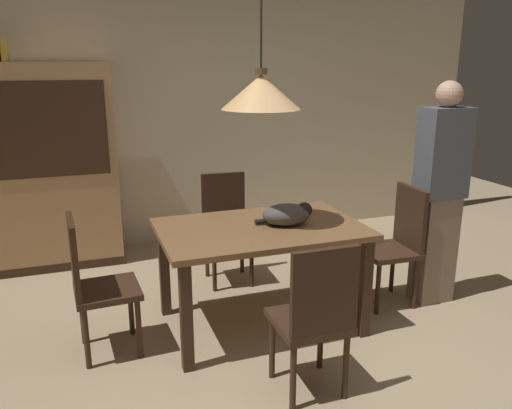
% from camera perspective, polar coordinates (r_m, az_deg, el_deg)
% --- Properties ---
extents(ground, '(10.00, 10.00, 0.00)m').
position_cam_1_polar(ground, '(3.37, 5.14, -17.56)').
color(ground, tan).
extents(back_wall, '(6.40, 0.10, 2.90)m').
position_cam_1_polar(back_wall, '(5.35, -6.55, 11.32)').
color(back_wall, beige).
rests_on(back_wall, ground).
extents(dining_table, '(1.40, 0.90, 0.75)m').
position_cam_1_polar(dining_table, '(3.55, 0.52, -4.00)').
color(dining_table, brown).
rests_on(dining_table, ground).
extents(chair_left_side, '(0.42, 0.42, 0.93)m').
position_cam_1_polar(chair_left_side, '(3.41, -17.77, -8.14)').
color(chair_left_side, '#382316').
rests_on(chair_left_side, ground).
extents(chair_right_side, '(0.42, 0.42, 0.93)m').
position_cam_1_polar(chair_right_side, '(4.10, 15.55, -3.91)').
color(chair_right_side, '#382316').
rests_on(chair_right_side, ground).
extents(chair_far_back, '(0.42, 0.42, 0.93)m').
position_cam_1_polar(chair_far_back, '(4.39, -3.37, -2.05)').
color(chair_far_back, '#382316').
rests_on(chair_far_back, ground).
extents(chair_near_front, '(0.40, 0.40, 0.93)m').
position_cam_1_polar(chair_near_front, '(2.87, 6.67, -12.14)').
color(chair_near_front, '#382316').
rests_on(chair_near_front, ground).
extents(cat_sleeping, '(0.39, 0.27, 0.16)m').
position_cam_1_polar(cat_sleeping, '(3.54, 3.60, -1.09)').
color(cat_sleeping, '#4C4742').
rests_on(cat_sleeping, dining_table).
extents(pendant_lamp, '(0.52, 0.52, 1.30)m').
position_cam_1_polar(pendant_lamp, '(3.35, 0.56, 12.56)').
color(pendant_lamp, '#E0A86B').
extents(hutch_bookcase, '(1.12, 0.45, 1.85)m').
position_cam_1_polar(hutch_bookcase, '(4.97, -21.76, 3.44)').
color(hutch_bookcase, tan).
rests_on(hutch_bookcase, ground).
extents(book_yellow_short, '(0.04, 0.20, 0.18)m').
position_cam_1_polar(book_yellow_short, '(4.90, -26.38, 15.21)').
color(book_yellow_short, gold).
rests_on(book_yellow_short, hutch_bookcase).
extents(person_standing, '(0.36, 0.22, 1.72)m').
position_cam_1_polar(person_standing, '(4.12, 19.89, 1.06)').
color(person_standing, '#84705B').
rests_on(person_standing, ground).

